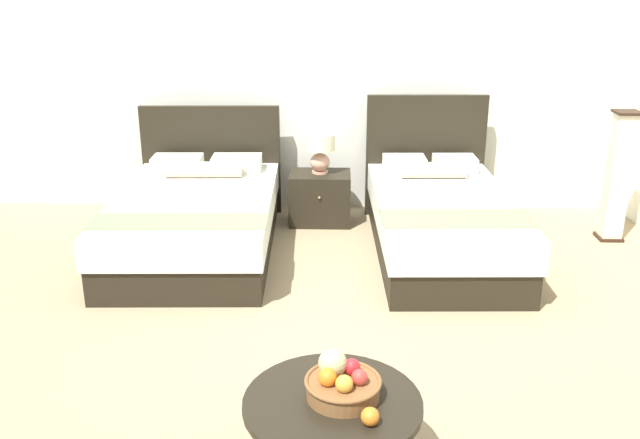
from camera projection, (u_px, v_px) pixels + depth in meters
ground_plane at (311, 339)px, 4.67m from camera, size 9.93×9.32×0.02m
wall_back at (322, 80)px, 6.90m from camera, size 9.93×0.12×2.64m
bed_near_window at (197, 218)px, 6.06m from camera, size 1.44×2.25×1.10m
bed_near_corner at (440, 219)px, 6.00m from camera, size 1.23×2.25×1.22m
nightstand at (320, 198)px, 6.74m from camera, size 0.59×0.45×0.50m
table_lamp at (320, 149)px, 6.59m from camera, size 0.29×0.29×0.38m
coffee_table at (332, 421)px, 3.27m from camera, size 0.85×0.85×0.44m
fruit_bowl at (342, 382)px, 3.24m from camera, size 0.37×0.37×0.22m
loose_apple at (337, 365)px, 3.46m from camera, size 0.07×0.07×0.07m
loose_orange at (370, 417)px, 3.04m from camera, size 0.08×0.08×0.08m
floor_lamp_corner at (618, 177)px, 6.20m from camera, size 0.22×0.22×1.20m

